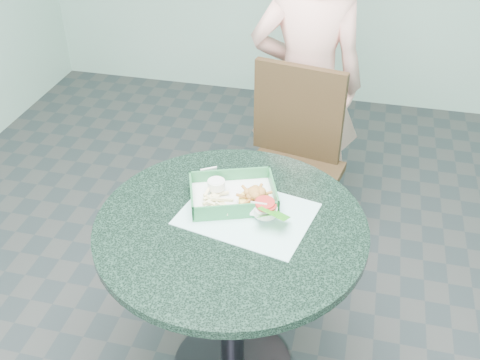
% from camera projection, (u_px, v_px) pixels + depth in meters
% --- Properties ---
extents(cafe_table, '(0.91, 0.91, 0.75)m').
position_uv_depth(cafe_table, '(231.00, 264.00, 1.96)').
color(cafe_table, '#27272D').
rests_on(cafe_table, floor).
extents(dining_chair, '(0.43, 0.43, 0.93)m').
position_uv_depth(dining_chair, '(293.00, 154.00, 2.63)').
color(dining_chair, '#5B3417').
rests_on(dining_chair, floor).
extents(diner_person, '(0.59, 0.42, 1.51)m').
position_uv_depth(diner_person, '(306.00, 86.00, 2.71)').
color(diner_person, '#F5B1A3').
rests_on(diner_person, floor).
extents(placemat, '(0.48, 0.40, 0.00)m').
position_uv_depth(placemat, '(247.00, 218.00, 1.90)').
color(placemat, '#A1D7D5').
rests_on(placemat, cafe_table).
extents(food_basket, '(0.29, 0.21, 0.06)m').
position_uv_depth(food_basket, '(233.00, 201.00, 1.95)').
color(food_basket, '#277440').
rests_on(food_basket, placemat).
extents(crab_sandwich, '(0.11, 0.11, 0.07)m').
position_uv_depth(crab_sandwich, '(250.00, 204.00, 1.89)').
color(crab_sandwich, '#E4C050').
rests_on(crab_sandwich, food_basket).
extents(fries_pile, '(0.13, 0.13, 0.04)m').
position_uv_depth(fries_pile, '(214.00, 199.00, 1.92)').
color(fries_pile, '#FFEFAC').
rests_on(fries_pile, food_basket).
extents(sauce_ramekin, '(0.06, 0.06, 0.03)m').
position_uv_depth(sauce_ramekin, '(220.00, 186.00, 1.97)').
color(sauce_ramekin, white).
rests_on(sauce_ramekin, food_basket).
extents(garnish_cup, '(0.12, 0.12, 0.05)m').
position_uv_depth(garnish_cup, '(256.00, 220.00, 1.83)').
color(garnish_cup, silver).
rests_on(garnish_cup, food_basket).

